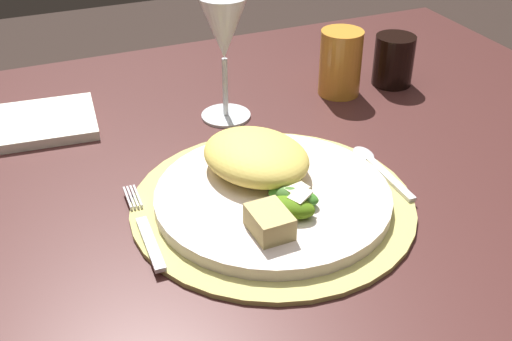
% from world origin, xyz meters
% --- Properties ---
extents(dining_table, '(1.26, 1.00, 0.71)m').
position_xyz_m(dining_table, '(0.00, 0.00, 0.57)').
color(dining_table, '#43211F').
rests_on(dining_table, ground).
extents(placemat, '(0.33, 0.33, 0.01)m').
position_xyz_m(placemat, '(0.03, -0.04, 0.71)').
color(placemat, tan).
rests_on(placemat, dining_table).
extents(dinner_plate, '(0.27, 0.27, 0.01)m').
position_xyz_m(dinner_plate, '(0.03, -0.04, 0.73)').
color(dinner_plate, silver).
rests_on(dinner_plate, placemat).
extents(pasta_serving, '(0.15, 0.17, 0.04)m').
position_xyz_m(pasta_serving, '(0.03, 0.01, 0.75)').
color(pasta_serving, '#DFC456').
rests_on(pasta_serving, dinner_plate).
extents(salad_greens, '(0.08, 0.08, 0.03)m').
position_xyz_m(salad_greens, '(0.03, -0.08, 0.74)').
color(salad_greens, '#477010').
rests_on(salad_greens, dinner_plate).
extents(bread_piece, '(0.04, 0.05, 0.03)m').
position_xyz_m(bread_piece, '(-0.01, -0.11, 0.75)').
color(bread_piece, tan).
rests_on(bread_piece, dinner_plate).
extents(fork, '(0.02, 0.16, 0.00)m').
position_xyz_m(fork, '(-0.12, -0.04, 0.72)').
color(fork, silver).
rests_on(fork, placemat).
extents(spoon, '(0.02, 0.13, 0.01)m').
position_xyz_m(spoon, '(0.18, -0.02, 0.72)').
color(spoon, silver).
rests_on(spoon, placemat).
extents(napkin, '(0.14, 0.14, 0.01)m').
position_xyz_m(napkin, '(-0.19, 0.27, 0.72)').
color(napkin, white).
rests_on(napkin, dining_table).
extents(wine_glass, '(0.07, 0.07, 0.18)m').
position_xyz_m(wine_glass, '(0.06, 0.19, 0.84)').
color(wine_glass, silver).
rests_on(wine_glass, dining_table).
extents(amber_tumbler, '(0.06, 0.06, 0.10)m').
position_xyz_m(amber_tumbler, '(0.25, 0.20, 0.76)').
color(amber_tumbler, orange).
rests_on(amber_tumbler, dining_table).
extents(dark_tumbler, '(0.06, 0.06, 0.08)m').
position_xyz_m(dark_tumbler, '(0.35, 0.20, 0.75)').
color(dark_tumbler, black).
rests_on(dark_tumbler, dining_table).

